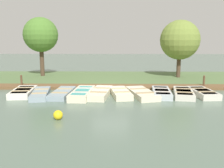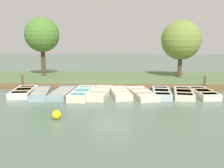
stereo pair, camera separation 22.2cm
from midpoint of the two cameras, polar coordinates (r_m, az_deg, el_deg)
The scene contains 18 objects.
ground_plane at distance 16.98m, azimuth 0.08°, elevation -1.77°, with size 80.00×80.00×0.00m, color #566B5B.
shore_bank at distance 21.87m, azimuth 0.46°, elevation 1.25°, with size 8.00×24.00×0.17m.
dock_walkway at distance 18.18m, azimuth 0.20°, elevation -0.63°, with size 1.35×23.12×0.19m.
rowboat_0 at distance 16.98m, azimuth -19.20°, elevation -1.68°, with size 2.90×1.49×0.40m.
rowboat_1 at distance 16.34m, azimuth -15.61°, elevation -2.05°, with size 3.39×1.49×0.34m.
rowboat_2 at distance 16.17m, azimuth -10.87°, elevation -1.99°, with size 3.23×1.26×0.33m.
rowboat_3 at distance 15.65m, azimuth -6.42°, elevation -2.09°, with size 3.37×1.36×0.44m.
rowboat_4 at distance 15.79m, azimuth -2.34°, elevation -2.00°, with size 3.42×1.52×0.39m.
rowboat_5 at distance 15.74m, azimuth 2.34°, elevation -2.05°, with size 3.05×1.48×0.39m.
rowboat_6 at distance 15.81m, azimuth 7.19°, elevation -2.13°, with size 3.51×1.95×0.36m.
rowboat_7 at distance 16.12m, azimuth 11.66°, elevation -1.98°, with size 2.98×1.33×0.38m.
rowboat_8 at distance 16.35m, azimuth 16.44°, elevation -2.04°, with size 3.11×1.67×0.37m.
rowboat_9 at distance 16.74m, azimuth 20.45°, elevation -1.94°, with size 2.87×1.37×0.39m.
mooring_post_near at distance 19.56m, azimuth -19.50°, elevation 0.69°, with size 0.14×0.14×0.94m.
mooring_post_far at distance 19.29m, azimuth 20.74°, elevation 0.47°, with size 0.14×0.14×0.94m.
buoy at distance 11.53m, azimuth -12.01°, elevation -6.88°, with size 0.43×0.43×0.43m.
park_tree_far_left at distance 23.63m, azimuth -15.45°, elevation 10.72°, with size 3.09×3.09×5.42m.
park_tree_left at distance 22.58m, azimuth 15.78°, elevation 9.63°, with size 3.41×3.41×5.14m.
Camera 2 is at (16.58, 0.59, 3.62)m, focal length 40.00 mm.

